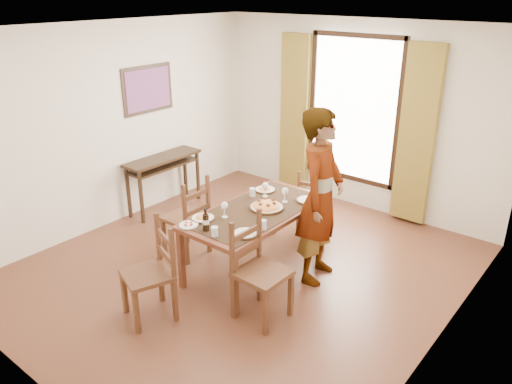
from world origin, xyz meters
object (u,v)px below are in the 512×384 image
Objects in this scene: dining_table at (256,215)px; pasta_platter at (267,204)px; console_table at (163,164)px; man at (321,197)px.

pasta_platter reaches higher than dining_table.
dining_table is 4.42× the size of pasta_platter.
console_table is at bearing 169.80° from pasta_platter.
man reaches higher than dining_table.
man is (2.78, -0.19, 0.29)m from console_table.
console_table is 0.68× the size of dining_table.
dining_table is at bearing -122.76° from pasta_platter.
console_table is 2.81m from man.
man is 0.63m from pasta_platter.
pasta_platter is at bearing -10.20° from console_table.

